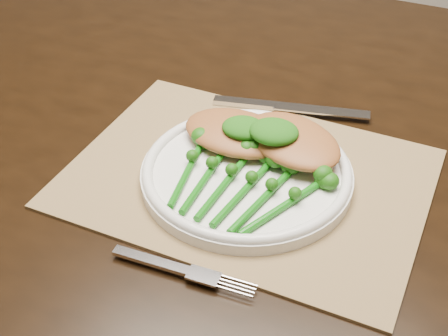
% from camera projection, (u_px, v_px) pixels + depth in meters
% --- Properties ---
extents(dining_table, '(1.73, 1.15, 0.75)m').
position_uv_depth(dining_table, '(233.00, 288.00, 1.09)').
color(dining_table, black).
rests_on(dining_table, ground).
extents(placemat, '(0.46, 0.37, 0.00)m').
position_uv_depth(placemat, '(247.00, 178.00, 0.73)').
color(placemat, olive).
rests_on(placemat, dining_table).
extents(dinner_plate, '(0.25, 0.25, 0.02)m').
position_uv_depth(dinner_plate, '(247.00, 172.00, 0.72)').
color(dinner_plate, white).
rests_on(dinner_plate, placemat).
extents(knife, '(0.21, 0.03, 0.01)m').
position_uv_depth(knife, '(276.00, 106.00, 0.84)').
color(knife, silver).
rests_on(knife, placemat).
extents(fork, '(0.15, 0.03, 0.00)m').
position_uv_depth(fork, '(192.00, 273.00, 0.61)').
color(fork, silver).
rests_on(fork, placemat).
extents(chicken_fillet_left, '(0.15, 0.12, 0.03)m').
position_uv_depth(chicken_fillet_left, '(236.00, 133.00, 0.75)').
color(chicken_fillet_left, '#A15F2E').
rests_on(chicken_fillet_left, dinner_plate).
extents(chicken_fillet_right, '(0.16, 0.15, 0.03)m').
position_uv_depth(chicken_fillet_right, '(293.00, 140.00, 0.73)').
color(chicken_fillet_right, '#A15F2E').
rests_on(chicken_fillet_right, dinner_plate).
extents(pesto_dollop_left, '(0.05, 0.04, 0.02)m').
position_uv_depth(pesto_dollop_left, '(244.00, 128.00, 0.74)').
color(pesto_dollop_left, '#104409').
rests_on(pesto_dollop_left, chicken_fillet_left).
extents(pesto_dollop_right, '(0.06, 0.05, 0.02)m').
position_uv_depth(pesto_dollop_right, '(274.00, 132.00, 0.72)').
color(pesto_dollop_right, '#104409').
rests_on(pesto_dollop_right, chicken_fillet_right).
extents(broccolini_bundle, '(0.18, 0.19, 0.04)m').
position_uv_depth(broccolini_bundle, '(233.00, 188.00, 0.69)').
color(broccolini_bundle, '#0D5A0B').
rests_on(broccolini_bundle, dinner_plate).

